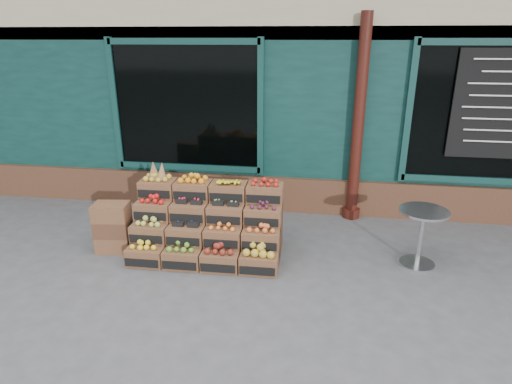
# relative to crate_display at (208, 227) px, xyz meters

# --- Properties ---
(ground) EXTENTS (60.00, 60.00, 0.00)m
(ground) POSITION_rel_crate_display_xyz_m (0.83, -0.46, -0.38)
(ground) COLOR #4B4B4E
(ground) RESTS_ON ground
(shop_facade) EXTENTS (12.00, 6.24, 4.80)m
(shop_facade) POSITION_rel_crate_display_xyz_m (0.83, 4.66, 2.01)
(shop_facade) COLOR #0F3430
(shop_facade) RESTS_ON ground
(crate_display) EXTENTS (2.01, 1.01, 1.25)m
(crate_display) POSITION_rel_crate_display_xyz_m (0.00, 0.00, 0.00)
(crate_display) COLOR brown
(crate_display) RESTS_ON ground
(spare_crates) EXTENTS (0.51, 0.38, 0.70)m
(spare_crates) POSITION_rel_crate_display_xyz_m (-1.33, -0.13, -0.03)
(spare_crates) COLOR brown
(spare_crates) RESTS_ON ground
(bistro_table) EXTENTS (0.62, 0.62, 0.78)m
(bistro_table) POSITION_rel_crate_display_xyz_m (2.81, 0.10, 0.10)
(bistro_table) COLOR silver
(bistro_table) RESTS_ON ground
(shopkeeper) EXTENTS (0.76, 0.60, 1.84)m
(shopkeeper) POSITION_rel_crate_display_xyz_m (-1.07, 2.18, 0.53)
(shopkeeper) COLOR #164E1E
(shopkeeper) RESTS_ON ground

